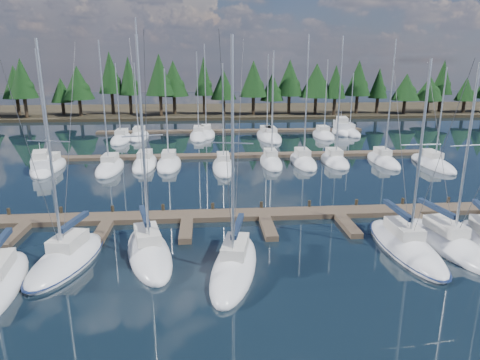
{
  "coord_description": "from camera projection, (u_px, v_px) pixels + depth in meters",
  "views": [
    {
      "loc": [
        -4.39,
        -13.96,
        12.07
      ],
      "look_at": [
        -1.53,
        22.0,
        1.95
      ],
      "focal_mm": 32.0,
      "sensor_mm": 36.0,
      "label": 1
    }
  ],
  "objects": [
    {
      "name": "front_sailboat_3",
      "position": [
        234.0,
        266.0,
        25.42
      ],
      "size": [
        4.27,
        9.26,
        14.14
      ],
      "color": "silver",
      "rests_on": "ground"
    },
    {
      "name": "motor_yacht_right",
      "position": [
        341.0,
        130.0,
        73.82
      ],
      "size": [
        4.43,
        9.36,
        4.49
      ],
      "color": "silver",
      "rests_on": "ground"
    },
    {
      "name": "front_sailboat_2",
      "position": [
        149.0,
        252.0,
        27.25
      ],
      "size": [
        4.6,
        8.87,
        14.25
      ],
      "color": "silver",
      "rests_on": "ground"
    },
    {
      "name": "front_sailboat_5",
      "position": [
        448.0,
        243.0,
        28.53
      ],
      "size": [
        3.94,
        9.49,
        12.77
      ],
      "color": "silver",
      "rests_on": "ground"
    },
    {
      "name": "motor_yacht_left",
      "position": [
        42.0,
        168.0,
        48.09
      ],
      "size": [
        4.82,
        8.18,
        3.87
      ],
      "color": "silver",
      "rests_on": "ground"
    },
    {
      "name": "tree_line",
      "position": [
        223.0,
        82.0,
        91.9
      ],
      "size": [
        187.51,
        11.14,
        13.55
      ],
      "color": "black",
      "rests_on": "far_shore"
    },
    {
      "name": "far_shore",
      "position": [
        224.0,
        111.0,
        103.29
      ],
      "size": [
        220.0,
        30.0,
        0.6
      ],
      "primitive_type": "cube",
      "color": "#2F271A",
      "rests_on": "ground"
    },
    {
      "name": "front_sailboat_4",
      "position": [
        405.0,
        246.0,
        28.15
      ],
      "size": [
        3.14,
        9.68,
        13.0
      ],
      "color": "silver",
      "rests_on": "ground"
    },
    {
      "name": "back_sailboat_rows",
      "position": [
        240.0,
        147.0,
        60.07
      ],
      "size": [
        47.32,
        32.88,
        17.31
      ],
      "color": "silver",
      "rests_on": "ground"
    },
    {
      "name": "main_dock",
      "position": [
        264.0,
        217.0,
        33.6
      ],
      "size": [
        44.0,
        6.13,
        0.9
      ],
      "color": "brown",
      "rests_on": "ground"
    },
    {
      "name": "ground",
      "position": [
        248.0,
        177.0,
        45.79
      ],
      "size": [
        260.0,
        260.0,
        0.0
      ],
      "primitive_type": "plane",
      "color": "black",
      "rests_on": "ground"
    },
    {
      "name": "back_docks",
      "position": [
        236.0,
        142.0,
        64.53
      ],
      "size": [
        50.0,
        21.8,
        0.4
      ],
      "color": "brown",
      "rests_on": "ground"
    },
    {
      "name": "front_sailboat_1",
      "position": [
        67.0,
        259.0,
        26.3
      ],
      "size": [
        4.64,
        8.5,
        14.0
      ],
      "color": "silver",
      "rests_on": "ground"
    }
  ]
}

